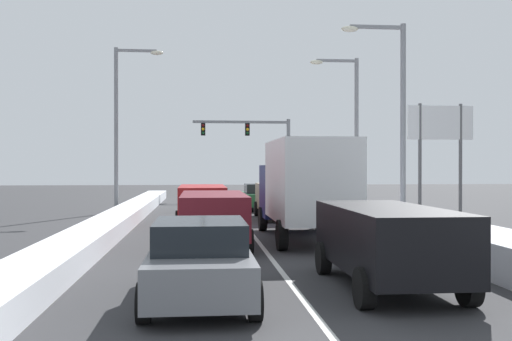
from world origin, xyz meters
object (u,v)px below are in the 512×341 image
at_px(suv_maroon_center_lane_second, 213,215).
at_px(street_lamp_right_mid, 350,121).
at_px(street_lamp_left_mid, 122,115).
at_px(traffic_light_gantry, 259,141).
at_px(suv_tan_right_lane_third, 280,198).
at_px(sedan_green_right_lane_fourth, 259,197).
at_px(sedan_gray_center_lane_nearest, 200,260).
at_px(street_lamp_right_near, 394,106).
at_px(box_truck_right_lane_second, 305,184).
at_px(sedan_charcoal_center_lane_fourth, 207,199).
at_px(suv_red_center_lane_third, 202,201).
at_px(suv_black_right_lane_nearest, 387,239).
at_px(roadside_sign_right, 440,135).

height_order(suv_maroon_center_lane_second, street_lamp_right_mid, street_lamp_right_mid).
bearing_deg(street_lamp_left_mid, traffic_light_gantry, 54.95).
bearing_deg(street_lamp_right_mid, suv_tan_right_lane_third, -143.16).
distance_m(sedan_green_right_lane_fourth, suv_maroon_center_lane_second, 15.96).
xyz_separation_m(sedan_gray_center_lane_nearest, suv_maroon_center_lane_second, (0.41, 7.18, 0.25)).
bearing_deg(sedan_green_right_lane_fourth, suv_tan_right_lane_third, -86.34).
height_order(suv_tan_right_lane_third, street_lamp_right_near, street_lamp_right_near).
bearing_deg(box_truck_right_lane_second, sedan_charcoal_center_lane_fourth, 104.49).
bearing_deg(suv_maroon_center_lane_second, street_lamp_left_mid, 107.92).
distance_m(suv_tan_right_lane_third, sedan_charcoal_center_lane_fourth, 5.48).
height_order(traffic_light_gantry, street_lamp_right_near, street_lamp_right_near).
bearing_deg(sedan_charcoal_center_lane_fourth, box_truck_right_lane_second, -75.51).
bearing_deg(street_lamp_right_near, suv_red_center_lane_third, 162.15).
distance_m(suv_tan_right_lane_third, street_lamp_right_mid, 6.62).
bearing_deg(suv_black_right_lane_nearest, traffic_light_gantry, 88.83).
xyz_separation_m(suv_black_right_lane_nearest, roadside_sign_right, (7.56, 15.10, 3.00)).
bearing_deg(sedan_gray_center_lane_nearest, street_lamp_left_mid, 101.11).
distance_m(suv_black_right_lane_nearest, suv_maroon_center_lane_second, 7.26).
xyz_separation_m(suv_tan_right_lane_third, traffic_light_gantry, (0.68, 17.16, 3.48)).
distance_m(traffic_light_gantry, street_lamp_left_mid, 15.21).
xyz_separation_m(sedan_charcoal_center_lane_fourth, street_lamp_left_mid, (-4.60, 0.47, 4.56)).
relative_size(box_truck_right_lane_second, street_lamp_right_near, 0.87).
relative_size(suv_tan_right_lane_third, traffic_light_gantry, 0.65).
bearing_deg(street_lamp_left_mid, box_truck_right_lane_second, -58.64).
xyz_separation_m(sedan_green_right_lane_fourth, sedan_gray_center_lane_nearest, (-3.44, -22.85, 0.00)).
height_order(street_lamp_right_mid, roadside_sign_right, street_lamp_right_mid).
relative_size(suv_red_center_lane_third, street_lamp_left_mid, 0.54).
distance_m(suv_black_right_lane_nearest, street_lamp_left_mid, 22.65).
bearing_deg(street_lamp_right_near, street_lamp_left_mid, 141.54).
bearing_deg(suv_red_center_lane_third, sedan_green_right_lane_fourth, 68.39).
bearing_deg(street_lamp_right_near, roadside_sign_right, 47.58).
xyz_separation_m(street_lamp_left_mid, roadside_sign_right, (15.60, -5.63, -1.31)).
xyz_separation_m(sedan_gray_center_lane_nearest, street_lamp_right_mid, (8.06, 19.95, 4.23)).
bearing_deg(street_lamp_left_mid, sedan_charcoal_center_lane_fourth, -5.79).
height_order(suv_black_right_lane_nearest, roadside_sign_right, roadside_sign_right).
xyz_separation_m(sedan_charcoal_center_lane_fourth, roadside_sign_right, (11.00, -5.16, 3.25)).
xyz_separation_m(suv_black_right_lane_nearest, suv_red_center_lane_third, (-3.72, 13.66, 0.00)).
distance_m(sedan_gray_center_lane_nearest, suv_maroon_center_lane_second, 7.20).
bearing_deg(sedan_green_right_lane_fourth, sedan_gray_center_lane_nearest, -98.55).
xyz_separation_m(suv_red_center_lane_third, roadside_sign_right, (11.28, 1.44, 3.00)).
xyz_separation_m(suv_black_right_lane_nearest, suv_tan_right_lane_third, (0.00, 16.00, 0.00)).
bearing_deg(box_truck_right_lane_second, street_lamp_right_mid, 68.10).
bearing_deg(sedan_charcoal_center_lane_fourth, roadside_sign_right, -25.12).
relative_size(suv_black_right_lane_nearest, suv_red_center_lane_third, 1.00).
xyz_separation_m(street_lamp_right_mid, street_lamp_left_mid, (-12.29, 1.55, 0.34)).
distance_m(box_truck_right_lane_second, suv_tan_right_lane_third, 8.09).
xyz_separation_m(suv_tan_right_lane_third, sedan_green_right_lane_fourth, (-0.39, 6.08, -0.25)).
height_order(suv_tan_right_lane_third, sedan_gray_center_lane_nearest, suv_tan_right_lane_third).
height_order(sedan_green_right_lane_fourth, suv_maroon_center_lane_second, suv_maroon_center_lane_second).
bearing_deg(suv_tan_right_lane_third, traffic_light_gantry, 87.75).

